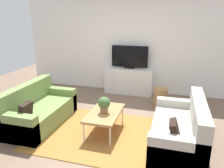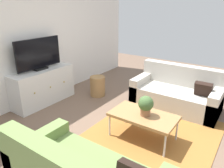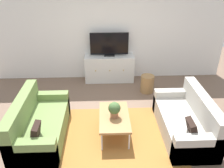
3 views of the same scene
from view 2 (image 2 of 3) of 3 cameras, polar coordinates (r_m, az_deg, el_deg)
name	(u,v)px [view 2 (image 2 of 3)]	position (r m, az deg, el deg)	size (l,w,h in m)	color
ground_plane	(138,137)	(3.58, 6.96, -13.77)	(10.00, 10.00, 0.00)	brown
wall_back	(29,38)	(4.73, -21.11, 11.29)	(6.40, 0.12, 2.70)	white
area_rug	(147,140)	(3.52, 9.19, -14.41)	(2.50, 1.90, 0.01)	#9E662D
couch_right_side	(177,94)	(4.60, 16.79, -2.50)	(0.84, 1.68, 0.82)	#B2ADA3
coffee_table	(143,116)	(3.37, 8.25, -8.46)	(0.56, 1.00, 0.42)	#A37547
potted_plant	(146,105)	(3.26, 8.90, -5.46)	(0.23, 0.23, 0.31)	#936042
tv_console	(43,86)	(4.75, -17.71, -0.61)	(1.34, 0.47, 0.73)	silver
flat_screen_tv	(39,54)	(4.58, -18.79, 7.44)	(1.02, 0.16, 0.63)	black
wicker_basket	(98,86)	(4.95, -3.82, -0.56)	(0.34, 0.34, 0.45)	#9E7547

